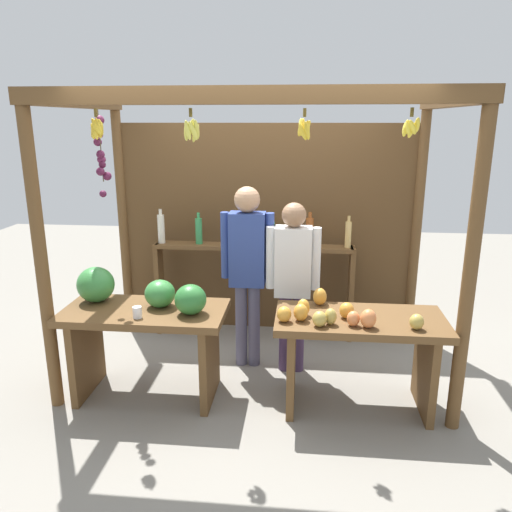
# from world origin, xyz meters

# --- Properties ---
(ground_plane) EXTENTS (12.00, 12.00, 0.00)m
(ground_plane) POSITION_xyz_m (0.00, 0.00, 0.00)
(ground_plane) COLOR gray
(ground_plane) RESTS_ON ground
(market_stall) EXTENTS (3.26, 1.84, 2.47)m
(market_stall) POSITION_xyz_m (-0.01, 0.42, 1.42)
(market_stall) COLOR brown
(market_stall) RESTS_ON ground
(fruit_counter_left) EXTENTS (1.32, 0.64, 1.07)m
(fruit_counter_left) POSITION_xyz_m (-0.90, -0.62, 0.68)
(fruit_counter_left) COLOR brown
(fruit_counter_left) RESTS_ON ground
(fruit_counter_right) EXTENTS (1.32, 0.64, 0.92)m
(fruit_counter_right) POSITION_xyz_m (0.83, -0.66, 0.59)
(fruit_counter_right) COLOR brown
(fruit_counter_right) RESTS_ON ground
(bottle_shelf_unit) EXTENTS (2.09, 0.22, 1.36)m
(bottle_shelf_unit) POSITION_xyz_m (-0.12, 0.65, 0.80)
(bottle_shelf_unit) COLOR brown
(bottle_shelf_unit) RESTS_ON ground
(vendor_man) EXTENTS (0.48, 0.23, 1.69)m
(vendor_man) POSITION_xyz_m (-0.09, -0.03, 1.02)
(vendor_man) COLOR #575570
(vendor_man) RESTS_ON ground
(vendor_woman) EXTENTS (0.48, 0.21, 1.57)m
(vendor_woman) POSITION_xyz_m (0.32, -0.10, 0.94)
(vendor_woman) COLOR #442F51
(vendor_woman) RESTS_ON ground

